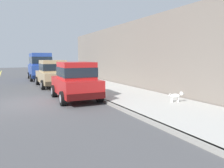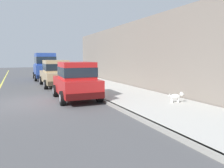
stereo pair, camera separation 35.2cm
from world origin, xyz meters
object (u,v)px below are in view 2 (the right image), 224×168
object	(u,v)px
car_red_hatchback	(76,80)
car_blue_van	(45,65)
dog_white	(177,96)
car_tan_sedan	(56,73)

from	to	relation	value
car_red_hatchback	car_blue_van	distance (m)	11.19
car_red_hatchback	car_blue_van	size ratio (longest dim) A/B	0.78
car_blue_van	dog_white	xyz separation A→B (m)	(3.72, -14.36, -0.97)
car_tan_sedan	dog_white	world-z (taller)	car_tan_sedan
car_tan_sedan	car_blue_van	world-z (taller)	car_blue_van
car_tan_sedan	car_blue_van	bearing A→B (deg)	90.83
car_blue_van	dog_white	world-z (taller)	car_blue_van
car_tan_sedan	car_blue_van	xyz separation A→B (m)	(-0.08, 5.57, 0.41)
car_red_hatchback	car_tan_sedan	distance (m)	5.62
car_tan_sedan	car_blue_van	distance (m)	5.59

